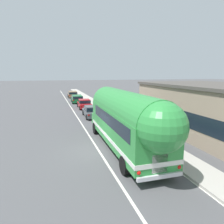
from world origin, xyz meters
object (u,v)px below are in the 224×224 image
car_second (84,103)px  car_lead (92,111)px  car_fourth (73,94)px  car_third (77,98)px  painted_bus (127,119)px

car_second → car_lead: bearing=-91.5°
car_lead → car_fourth: bearing=90.0°
car_lead → car_second: (0.18, 6.65, -0.00)m
car_lead → car_fourth: (-0.01, 21.59, 0.07)m
car_lead → car_third: 12.93m
painted_bus → car_third: 24.72m
car_lead → car_third: bearing=90.6°
car_second → car_fourth: bearing=90.7°
painted_bus → car_third: bearing=90.3°
painted_bus → car_lead: painted_bus is taller
car_lead → car_third: same height
car_lead → car_third: size_ratio=0.97×
painted_bus → car_third: (-0.13, 24.68, -1.51)m
painted_bus → car_lead: (0.01, 11.74, -1.57)m
painted_bus → car_lead: 11.85m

